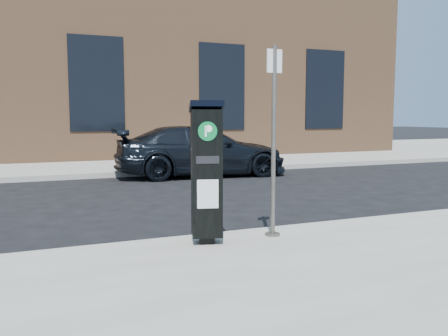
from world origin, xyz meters
TOP-DOWN VIEW (x-y plane):
  - ground at (0.00, 0.00)m, footprint 120.00×120.00m
  - sidewalk_far at (0.00, 14.00)m, footprint 60.00×12.00m
  - curb_near at (0.00, -0.02)m, footprint 60.00×0.12m
  - curb_far at (0.00, 8.02)m, footprint 60.00×0.12m
  - building at (-0.00, 17.00)m, footprint 28.00×10.05m
  - parking_kiosk at (-0.33, -0.42)m, footprint 0.51×0.48m
  - sign_pole at (0.66, -0.41)m, footprint 0.23×0.21m
  - car_dark at (2.43, 7.40)m, footprint 5.38×2.55m

SIDE VIEW (x-z plane):
  - ground at x=0.00m, z-range 0.00..0.00m
  - sidewalk_far at x=0.00m, z-range 0.00..0.15m
  - curb_near at x=0.00m, z-range -0.01..0.15m
  - curb_far at x=0.00m, z-range -0.01..0.15m
  - car_dark at x=2.43m, z-range 0.00..1.52m
  - parking_kiosk at x=-0.33m, z-range 0.17..2.03m
  - sign_pole at x=0.66m, z-range 0.14..2.75m
  - building at x=0.00m, z-range 0.02..8.27m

